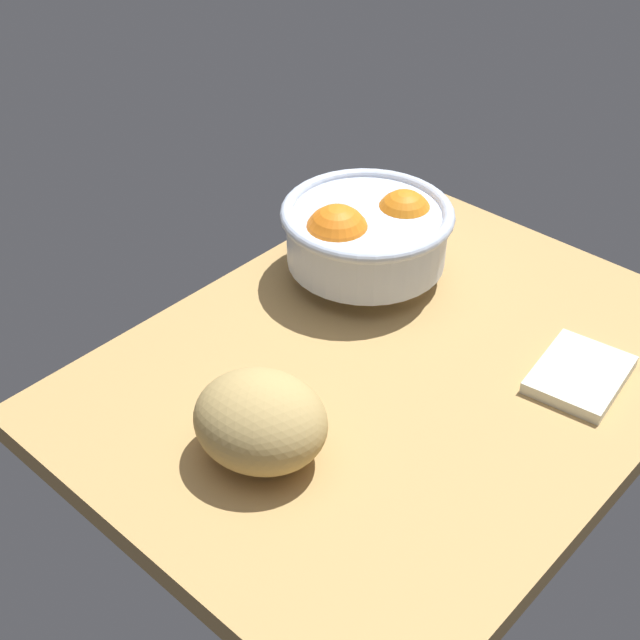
% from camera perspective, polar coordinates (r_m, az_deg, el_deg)
% --- Properties ---
extents(ground_plane, '(0.73, 0.56, 0.03)m').
position_cam_1_polar(ground_plane, '(1.04, 4.80, -3.54)').
color(ground_plane, tan).
extents(fruit_bowl, '(0.22, 0.22, 0.12)m').
position_cam_1_polar(fruit_bowl, '(1.13, 3.00, 5.65)').
color(fruit_bowl, silver).
rests_on(fruit_bowl, ground).
extents(bread_loaf, '(0.16, 0.17, 0.09)m').
position_cam_1_polar(bread_loaf, '(0.89, -3.86, -6.50)').
color(bread_loaf, tan).
rests_on(bread_loaf, ground).
extents(napkin_folded, '(0.13, 0.11, 0.01)m').
position_cam_1_polar(napkin_folded, '(1.04, 16.41, -3.39)').
color(napkin_folded, silver).
rests_on(napkin_folded, ground).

